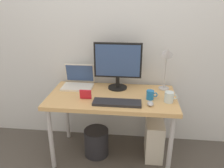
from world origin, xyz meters
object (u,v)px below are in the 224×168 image
desk (112,102)px  coffee_mug (150,95)px  laptop (78,81)px  desk_lamp (167,59)px  computer_tower (154,138)px  keyboard (117,103)px  wastebasket (96,142)px  mouse (150,104)px  glass_cup (169,97)px  photo_frame (86,94)px  monitor (118,63)px

desk → coffee_mug: (0.37, -0.05, 0.11)m
laptop → desk_lamp: desk_lamp is taller
desk_lamp → computer_tower: bearing=-119.2°
desk → keyboard: keyboard is taller
keyboard → wastebasket: keyboard is taller
keyboard → wastebasket: (-0.23, 0.17, -0.57)m
keyboard → computer_tower: size_ratio=1.05×
mouse → laptop: bearing=153.1°
keyboard → mouse: 0.30m
glass_cup → wastebasket: size_ratio=0.40×
laptop → photo_frame: size_ratio=2.91×
keyboard → photo_frame: photo_frame is taller
desk_lamp → glass_cup: 0.40m
monitor → photo_frame: (-0.28, -0.30, -0.23)m
monitor → laptop: bearing=178.0°
laptop → wastebasket: (0.22, -0.22, -0.62)m
coffee_mug → photo_frame: photo_frame is taller
wastebasket → mouse: bearing=-17.0°
glass_cup → wastebasket: glass_cup is taller
desk_lamp → wastebasket: bearing=-163.7°
coffee_mug → mouse: bearing=-91.9°
wastebasket → desk: bearing=4.9°
computer_tower → coffee_mug: bearing=-129.3°
monitor → keyboard: monitor is taller
computer_tower → wastebasket: computer_tower is taller
coffee_mug → glass_cup: (0.17, -0.04, 0.01)m
desk → laptop: (-0.39, 0.20, 0.13)m
desk_lamp → glass_cup: (0.01, -0.28, -0.28)m
photo_frame → wastebasket: size_ratio=0.37×
computer_tower → laptop: bearing=169.3°
desk_lamp → coffee_mug: (-0.16, -0.24, -0.29)m
desk → laptop: size_ratio=3.91×
glass_cup → desk_lamp: bearing=92.5°
desk_lamp → wastebasket: size_ratio=1.56×
desk → photo_frame: size_ratio=11.39×
computer_tower → wastebasket: 0.62m
laptop → mouse: 0.84m
desk_lamp → keyboard: size_ratio=1.07×
mouse → coffee_mug: size_ratio=0.85×
desk → computer_tower: desk is taller
monitor → coffee_mug: size_ratio=4.57×
desk_lamp → glass_cup: size_ratio=3.94×
keyboard → wastebasket: bearing=144.6°
laptop → keyboard: 0.59m
mouse → computer_tower: (0.08, 0.22, -0.52)m
laptop → monitor: bearing=-2.0°
glass_cup → photo_frame: bearing=-178.7°
photo_frame → mouse: bearing=-6.5°
laptop → coffee_mug: laptop is taller
glass_cup → mouse: bearing=-153.4°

